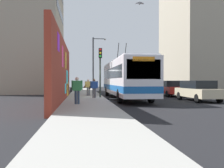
{
  "coord_description": "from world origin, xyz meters",
  "views": [
    {
      "loc": [
        -20.98,
        1.97,
        1.57
      ],
      "look_at": [
        -0.99,
        -0.65,
        1.29
      ],
      "focal_mm": 37.69,
      "sensor_mm": 36.0,
      "label": 1
    }
  ],
  "objects": [
    {
      "name": "sidewalk_slab",
      "position": [
        0.0,
        1.6,
        0.07
      ],
      "size": [
        48.0,
        3.2,
        0.15
      ],
      "primitive_type": "cube",
      "color": "#9E9B93",
      "rests_on": "ground_plane"
    },
    {
      "name": "parked_car_silver",
      "position": [
        14.84,
        -7.0,
        0.84
      ],
      "size": [
        4.51,
        1.93,
        1.58
      ],
      "color": "#B7B7BC",
      "rests_on": "ground_plane"
    },
    {
      "name": "pedestrian_midblock",
      "position": [
        1.63,
        1.31,
        1.06
      ],
      "size": [
        0.22,
        0.72,
        1.57
      ],
      "color": "#595960",
      "rests_on": "sidewalk_slab"
    },
    {
      "name": "pedestrian_near_wall",
      "position": [
        -6.56,
        2.23,
        1.11
      ],
      "size": [
        0.22,
        0.74,
        1.64
      ],
      "color": "#2D3F59",
      "rests_on": "sidewalk_slab"
    },
    {
      "name": "street_lamp",
      "position": [
        9.12,
        0.27,
        4.12
      ],
      "size": [
        0.44,
        1.75,
        6.95
      ],
      "color": "#4C4C51",
      "rests_on": "sidewalk_slab"
    },
    {
      "name": "flying_pigeons",
      "position": [
        -5.53,
        -1.93,
        6.76
      ],
      "size": [
        0.32,
        0.55,
        0.15
      ],
      "color": "slate"
    },
    {
      "name": "pedestrian_at_curb",
      "position": [
        -1.41,
        0.92,
        1.07
      ],
      "size": [
        0.22,
        0.72,
        1.58
      ],
      "color": "#595960",
      "rests_on": "sidewalk_slab"
    },
    {
      "name": "parked_car_red",
      "position": [
        2.07,
        -7.0,
        0.84
      ],
      "size": [
        4.7,
        1.82,
        1.58
      ],
      "color": "#B21E19",
      "rests_on": "ground_plane"
    },
    {
      "name": "parked_car_champagne",
      "position": [
        -3.8,
        -7.0,
        0.84
      ],
      "size": [
        4.64,
        1.88,
        1.58
      ],
      "color": "#C6B793",
      "rests_on": "ground_plane"
    },
    {
      "name": "ground_plane",
      "position": [
        0.0,
        0.0,
        0.0
      ],
      "size": [
        80.0,
        80.0,
        0.0
      ],
      "primitive_type": "plane",
      "color": "black"
    },
    {
      "name": "traffic_light",
      "position": [
        -0.87,
        0.35,
        2.99
      ],
      "size": [
        0.49,
        0.28,
        4.23
      ],
      "color": "#2D382D",
      "rests_on": "sidewalk_slab"
    },
    {
      "name": "building_far_right",
      "position": [
        15.06,
        -17.0,
        9.84
      ],
      "size": [
        12.62,
        9.24,
        19.67
      ],
      "color": "#9E937F",
      "rests_on": "ground_plane"
    },
    {
      "name": "city_bus",
      "position": [
        -0.92,
        -1.8,
        1.82
      ],
      "size": [
        12.37,
        2.53,
        5.05
      ],
      "color": "silver",
      "rests_on": "ground_plane"
    },
    {
      "name": "building_far_left",
      "position": [
        11.84,
        9.2,
        8.51
      ],
      "size": [
        11.84,
        8.86,
        17.03
      ],
      "color": "#9E937F",
      "rests_on": "ground_plane"
    },
    {
      "name": "graffiti_wall",
      "position": [
        -3.63,
        3.35,
        2.25
      ],
      "size": [
        14.72,
        0.32,
        4.51
      ],
      "color": "maroon",
      "rests_on": "ground_plane"
    },
    {
      "name": "curbside_puddle",
      "position": [
        -1.08,
        -0.6,
        0.0
      ],
      "size": [
        1.47,
        1.47,
        0.0
      ],
      "primitive_type": "cylinder",
      "color": "black",
      "rests_on": "ground_plane"
    },
    {
      "name": "parked_car_dark_gray",
      "position": [
        8.54,
        -7.0,
        0.84
      ],
      "size": [
        4.72,
        1.84,
        1.58
      ],
      "color": "#38383D",
      "rests_on": "ground_plane"
    }
  ]
}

